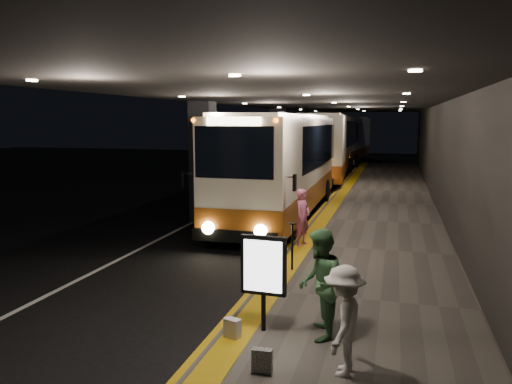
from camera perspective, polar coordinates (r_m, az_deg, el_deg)
The scene contains 18 objects.
ground at distance 14.57m, azimuth -6.27°, elevation -6.68°, with size 90.00×90.00×0.00m, color black.
lane_line_white at distance 19.74m, azimuth -5.72°, elevation -2.70°, with size 0.12×50.00×0.01m, color silver.
kerb_stripe_yellow at distance 18.66m, azimuth 6.26°, elevation -3.35°, with size 0.18×50.00×0.01m, color gold.
sidewalk at distance 18.42m, azimuth 13.66°, elevation -3.46°, with size 4.50×50.00×0.15m, color #514C44.
tactile_strip at distance 18.56m, azimuth 7.79°, elevation -2.96°, with size 0.50×50.00×0.01m, color gold.
terminal_wall at distance 18.14m, azimuth 21.12°, elevation 5.36°, with size 0.10×50.00×6.00m, color black.
support_columns at distance 18.41m, azimuth -6.08°, elevation 3.40°, with size 0.80×24.80×4.40m.
canopy at distance 18.28m, azimuth 6.96°, elevation 10.88°, with size 9.00×50.00×0.40m, color black.
coach_main at distance 19.37m, azimuth 3.05°, elevation 2.60°, with size 2.70×12.33×3.83m.
coach_second at distance 32.32m, azimuth 7.97°, elevation 4.92°, with size 3.37×12.81×3.98m.
coach_third at distance 44.27m, azimuth 10.28°, elevation 5.68°, with size 3.39×12.49×3.88m.
passenger_boarding at distance 14.35m, azimuth 5.35°, elevation -2.91°, with size 0.60×0.39×1.64m, color #BF5980.
passenger_waiting_green at distance 8.38m, azimuth 7.29°, elevation -10.39°, with size 0.89×0.55×1.84m, color #3E6F42.
passenger_waiting_white at distance 7.35m, azimuth 10.00°, elevation -14.25°, with size 1.02×0.47×1.58m, color silver.
bag_polka at distance 7.52m, azimuth 0.69°, elevation -18.73°, with size 0.29×0.12×0.35m, color black.
bag_plain at distance 8.56m, azimuth -2.72°, elevation -15.32°, with size 0.27×0.16×0.33m, color beige.
info_sign at distance 8.50m, azimuth 0.86°, elevation -8.62°, with size 0.79×0.16×1.67m.
stanchion_post at distance 12.04m, azimuth 4.17°, elevation -6.28°, with size 0.05×0.05×1.15m, color black.
Camera 1 is at (5.29, -13.05, 3.74)m, focal length 35.00 mm.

